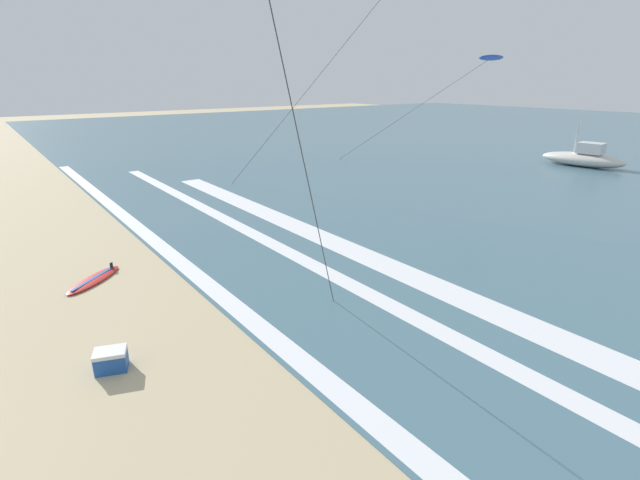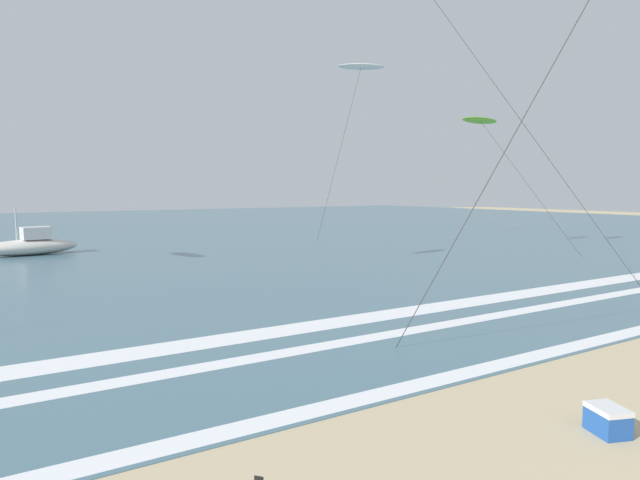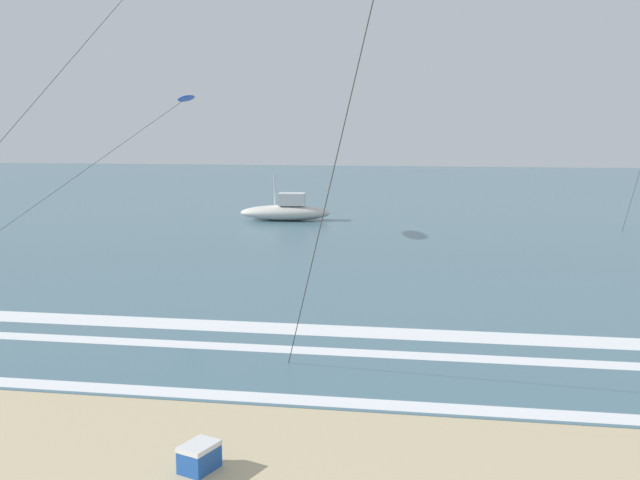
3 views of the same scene
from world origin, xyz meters
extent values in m
cube|color=#476B7A|center=(0.00, 53.26, 0.01)|extent=(140.00, 90.00, 0.01)
cube|color=white|center=(0.60, 8.66, 0.01)|extent=(54.99, 0.55, 0.01)
cube|color=white|center=(-1.89, 11.92, 0.01)|extent=(41.04, 0.60, 0.01)
cube|color=white|center=(1.58, 13.75, 0.01)|extent=(38.43, 1.09, 0.01)
ellipsoid|color=blue|center=(-9.79, 30.32, 6.77)|extent=(1.38, 3.29, 0.43)
cylinder|color=#333333|center=(-13.99, 27.84, 3.39)|extent=(8.43, 4.97, 6.79)
cylinder|color=#333333|center=(-11.15, 19.02, 6.41)|extent=(8.45, 7.47, 12.84)
ellipsoid|color=beige|center=(-6.21, 36.63, 0.45)|extent=(5.35, 2.23, 0.90)
cube|color=silver|center=(-5.81, 36.68, 1.25)|extent=(1.61, 1.25, 0.70)
cylinder|color=#B2B2B2|center=(-6.80, 36.57, 1.80)|extent=(0.08, 0.08, 1.80)
cube|color=#1E4C9E|center=(-1.01, 5.46, 0.18)|extent=(0.62, 0.72, 0.36)
cube|color=silver|center=(-1.01, 5.46, 0.40)|extent=(0.64, 0.73, 0.08)
camera|label=1|loc=(7.79, 4.10, 5.55)|focal=25.68mm
camera|label=2|loc=(-9.36, 0.65, 3.83)|focal=31.85mm
camera|label=3|loc=(2.64, -5.11, 5.38)|focal=41.51mm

